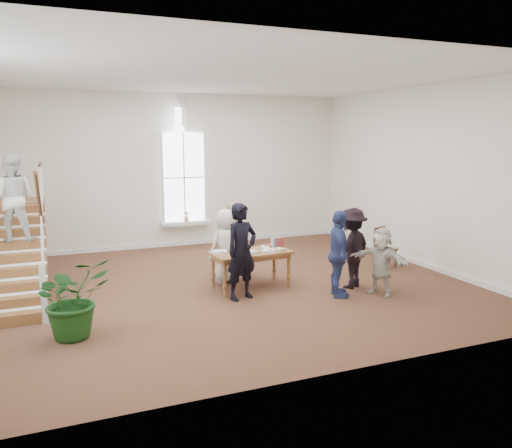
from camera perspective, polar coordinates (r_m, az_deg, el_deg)
name	(u,v)px	position (r m, az deg, el deg)	size (l,w,h in m)	color
ground	(234,285)	(11.17, -2.50, -6.94)	(10.00, 10.00, 0.00)	#4F311F
room_shell	(186,232)	(15.18, -8.02, -0.97)	(10.49, 10.00, 10.00)	white
staircase	(15,220)	(10.99, -25.85, 0.46)	(1.10, 4.10, 2.92)	brown
library_table	(251,255)	(10.79, -0.53, -3.58)	(1.78, 1.00, 0.87)	brown
police_officer	(242,252)	(9.98, -1.65, -3.17)	(0.71, 0.47, 1.96)	black
elderly_woman	(227,246)	(11.20, -3.38, -2.49)	(0.82, 0.53, 1.67)	silver
person_yellow	(232,239)	(11.75, -2.76, -1.73)	(0.84, 0.66, 1.74)	#D9C688
woman_cluster_a	(339,254)	(10.27, 9.41, -3.40)	(1.05, 0.44, 1.79)	navy
woman_cluster_b	(352,248)	(10.96, 10.88, -2.73)	(1.13, 0.65, 1.74)	black
woman_cluster_c	(381,261)	(10.64, 14.10, -4.14)	(1.31, 0.42, 1.41)	beige
floor_plant	(73,298)	(8.70, -20.20, -7.94)	(1.18, 1.03, 1.32)	#143E13
side_chair	(383,245)	(12.88, 14.31, -2.34)	(0.58, 0.58, 1.02)	#341A0E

